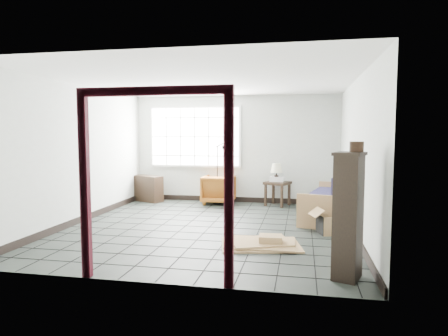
% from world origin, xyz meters
% --- Properties ---
extents(ground, '(5.50, 5.50, 0.00)m').
position_xyz_m(ground, '(0.00, 0.00, 0.00)').
color(ground, black).
rests_on(ground, ground).
extents(room_shell, '(5.02, 5.52, 2.61)m').
position_xyz_m(room_shell, '(0.00, 0.03, 1.68)').
color(room_shell, '#B3B8B0').
rests_on(room_shell, ground).
extents(window_panel, '(2.32, 0.08, 1.52)m').
position_xyz_m(window_panel, '(-1.00, 2.70, 1.60)').
color(window_panel, silver).
rests_on(window_panel, ground).
extents(doorway_trim, '(1.80, 0.08, 2.20)m').
position_xyz_m(doorway_trim, '(0.00, -2.70, 1.38)').
color(doorway_trim, '#3B0D17').
rests_on(doorway_trim, ground).
extents(futon_sofa, '(1.23, 2.17, 0.91)m').
position_xyz_m(futon_sofa, '(2.21, 1.14, 0.33)').
color(futon_sofa, olive).
rests_on(futon_sofa, ground).
extents(armchair, '(0.74, 0.69, 0.75)m').
position_xyz_m(armchair, '(-0.34, 2.40, 0.37)').
color(armchair, '#8B4D14').
rests_on(armchair, ground).
extents(side_table, '(0.67, 0.67, 0.56)m').
position_xyz_m(side_table, '(1.07, 2.40, 0.46)').
color(side_table, black).
rests_on(side_table, ground).
extents(table_lamp, '(0.32, 0.32, 0.42)m').
position_xyz_m(table_lamp, '(1.04, 2.44, 0.86)').
color(table_lamp, black).
rests_on(table_lamp, side_table).
extents(projector, '(0.34, 0.28, 0.11)m').
position_xyz_m(projector, '(1.05, 2.46, 0.62)').
color(projector, silver).
rests_on(projector, side_table).
extents(floor_lamp, '(0.40, 0.32, 1.48)m').
position_xyz_m(floor_lamp, '(-0.27, 2.34, 0.79)').
color(floor_lamp, black).
rests_on(floor_lamp, ground).
extents(console_shelf, '(0.88, 0.63, 0.64)m').
position_xyz_m(console_shelf, '(-2.15, 2.40, 0.32)').
color(console_shelf, black).
rests_on(console_shelf, ground).
extents(tall_shelf, '(0.43, 0.48, 1.48)m').
position_xyz_m(tall_shelf, '(2.15, -2.18, 0.75)').
color(tall_shelf, black).
rests_on(tall_shelf, ground).
extents(pot, '(0.20, 0.20, 0.12)m').
position_xyz_m(pot, '(2.23, -2.11, 1.54)').
color(pot, black).
rests_on(pot, tall_shelf).
extents(open_box, '(0.84, 0.58, 0.43)m').
position_xyz_m(open_box, '(2.15, -0.03, 0.16)').
color(open_box, '#99804A').
rests_on(open_box, ground).
extents(cardboard_pile, '(1.31, 1.05, 0.17)m').
position_xyz_m(cardboard_pile, '(1.05, -1.01, 0.04)').
color(cardboard_pile, '#99804A').
rests_on(cardboard_pile, ground).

